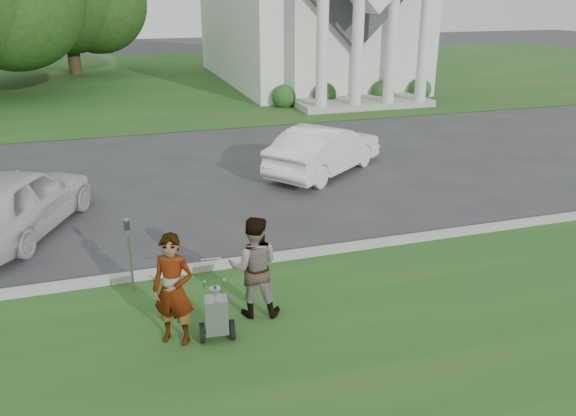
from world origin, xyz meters
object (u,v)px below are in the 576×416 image
person_right (254,268)px  parking_meter_near (129,247)px  person_left (173,291)px  car_b (17,201)px  car_d (325,150)px  striping_cart (216,316)px

person_right → parking_meter_near: (-1.84, 1.36, 0.02)m
person_right → parking_meter_near: 2.29m
person_left → car_b: bearing=147.4°
person_right → car_b: bearing=-33.8°
person_right → car_d: size_ratio=0.40×
striping_cart → car_d: car_d is taller
person_left → car_d: person_left is taller
car_b → person_left: bearing=140.7°
parking_meter_near → car_d: car_d is taller
car_b → car_d: size_ratio=1.03×
person_right → car_b: 6.19m
striping_cart → parking_meter_near: size_ratio=0.78×
person_right → parking_meter_near: person_right is taller
car_b → parking_meter_near: bearing=145.7°
striping_cart → person_left: person_left is taller
person_left → car_b: size_ratio=0.40×
striping_cart → person_left: 0.75m
person_left → parking_meter_near: 1.84m
car_d → car_b: bearing=67.4°
striping_cart → person_right: person_right is taller
striping_cart → person_right: size_ratio=0.63×
person_left → car_d: (5.10, 7.25, -0.17)m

